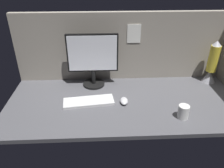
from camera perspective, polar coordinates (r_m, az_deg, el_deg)
The scene contains 7 objects.
ground_plane at distance 168.94cm, azimuth 3.98°, elevation -4.51°, with size 180.00×80.00×3.00cm, color #515156.
cubicle_wall_back at distance 188.80cm, azimuth 3.04°, elevation 9.60°, with size 180.00×5.50×57.70cm.
monitor at distance 178.18cm, azimuth -5.01°, elevation 6.70°, with size 40.84×18.00×43.96cm.
keyboard at distance 164.84cm, azimuth -6.05°, elevation -4.52°, with size 37.00×13.00×2.00cm, color silver.
mouse at distance 163.52cm, azimuth 3.13°, elevation -4.40°, with size 5.60×9.60×3.40cm, color silver.
mug_ceramic_white at distance 154.48cm, azimuth 17.98°, elevation -6.87°, with size 7.21×7.21×9.52cm.
lava_lamp at distance 204.08cm, azimuth 24.40°, elevation 4.43°, with size 11.24×11.24×36.77cm.
Camera 1 is at (-18.43, -139.46, 92.05)cm, focal length 35.34 mm.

